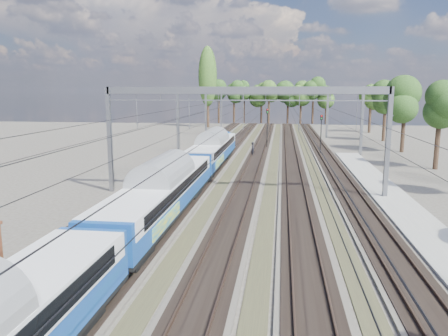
# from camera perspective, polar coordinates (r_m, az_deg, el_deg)

# --- Properties ---
(track_bed) EXTENTS (21.00, 130.00, 0.34)m
(track_bed) POSITION_cam_1_polar(r_m,az_deg,el_deg) (51.50, 3.94, 0.46)
(track_bed) COLOR #47423A
(track_bed) RESTS_ON ground
(platform) EXTENTS (3.00, 70.00, 0.30)m
(platform) POSITION_cam_1_polar(r_m,az_deg,el_deg) (28.47, 25.56, -8.36)
(platform) COLOR gray
(platform) RESTS_ON ground
(catenary) EXTENTS (25.65, 130.00, 9.00)m
(catenary) POSITION_cam_1_polar(r_m,az_deg,el_deg) (58.48, 4.83, 7.80)
(catenary) COLOR slate
(catenary) RESTS_ON ground
(tree_belt) EXTENTS (38.61, 100.29, 11.89)m
(tree_belt) POSITION_cam_1_polar(r_m,az_deg,el_deg) (100.60, 9.03, 9.71)
(tree_belt) COLOR black
(tree_belt) RESTS_ON ground
(poplar) EXTENTS (4.40, 4.40, 19.04)m
(poplar) POSITION_cam_1_polar(r_m,az_deg,el_deg) (105.23, -2.15, 11.80)
(poplar) COLOR black
(poplar) RESTS_ON ground
(emu_train) EXTENTS (2.96, 62.65, 4.33)m
(emu_train) POSITION_cam_1_polar(r_m,az_deg,el_deg) (28.52, -8.19, -2.43)
(emu_train) COLOR black
(emu_train) RESTS_ON ground
(worker) EXTENTS (0.57, 0.78, 1.97)m
(worker) POSITION_cam_1_polar(r_m,az_deg,el_deg) (58.12, 3.78, 2.44)
(worker) COLOR black
(worker) RESTS_ON ground
(signal_near) EXTENTS (0.39, 0.36, 6.04)m
(signal_near) POSITION_cam_1_polar(r_m,az_deg,el_deg) (66.59, 5.67, 5.83)
(signal_near) COLOR black
(signal_near) RESTS_ON ground
(signal_far) EXTENTS (0.34, 0.31, 5.45)m
(signal_far) POSITION_cam_1_polar(r_m,az_deg,el_deg) (60.97, 12.57, 4.91)
(signal_far) COLOR black
(signal_far) RESTS_ON ground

